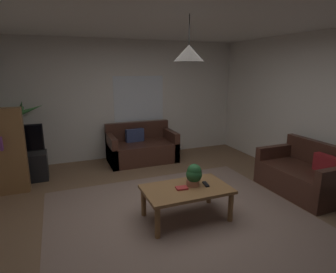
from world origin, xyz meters
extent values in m
cube|color=brown|center=(0.00, 0.00, -0.01)|extent=(5.38, 5.73, 0.02)
cube|color=gray|center=(0.00, -0.20, 0.00)|extent=(3.50, 3.15, 0.01)
cube|color=silver|center=(0.00, 2.90, 1.30)|extent=(5.50, 0.06, 2.61)
cube|color=silver|center=(2.72, 0.00, 1.30)|extent=(0.06, 5.73, 2.61)
cube|color=white|center=(0.00, 0.00, 2.62)|extent=(5.38, 5.73, 0.02)
cube|color=white|center=(0.31, 2.86, 1.32)|extent=(1.15, 0.01, 1.01)
cube|color=#47281E|center=(0.22, 2.36, 0.21)|extent=(1.45, 0.82, 0.42)
cube|color=#47281E|center=(0.22, 2.71, 0.62)|extent=(1.45, 0.12, 0.40)
cube|color=#47281E|center=(-0.45, 2.36, 0.32)|extent=(0.12, 0.82, 0.64)
cube|color=#47281E|center=(0.88, 2.36, 0.32)|extent=(0.12, 0.82, 0.64)
cube|color=navy|center=(0.10, 2.53, 0.56)|extent=(0.41, 0.16, 0.28)
cube|color=#47281E|center=(2.18, -0.14, 0.21)|extent=(0.82, 1.35, 0.42)
cube|color=#47281E|center=(2.53, -0.14, 0.62)|extent=(0.12, 1.35, 0.40)
cube|color=#47281E|center=(2.18, 0.47, 0.32)|extent=(0.82, 0.12, 0.64)
cube|color=maroon|center=(2.35, -0.42, 0.56)|extent=(0.12, 0.40, 0.28)
cube|color=olive|center=(0.07, -0.18, 0.43)|extent=(1.15, 0.69, 0.04)
cylinder|color=olive|center=(-0.44, -0.47, 0.20)|extent=(0.07, 0.07, 0.41)
cylinder|color=olive|center=(0.59, -0.47, 0.20)|extent=(0.07, 0.07, 0.41)
cylinder|color=olive|center=(-0.44, 0.10, 0.20)|extent=(0.07, 0.07, 0.41)
cylinder|color=olive|center=(0.59, 0.10, 0.20)|extent=(0.07, 0.07, 0.41)
cube|color=#B22D2D|center=(0.00, -0.19, 0.46)|extent=(0.16, 0.13, 0.02)
cube|color=black|center=(0.36, -0.20, 0.46)|extent=(0.08, 0.17, 0.02)
cylinder|color=#B77051|center=(0.18, -0.14, 0.49)|extent=(0.18, 0.18, 0.08)
sphere|color=#235B2D|center=(0.20, -0.15, 0.60)|extent=(0.22, 0.22, 0.22)
sphere|color=#235B2D|center=(0.20, -0.15, 0.65)|extent=(0.19, 0.19, 0.19)
cube|color=black|center=(-2.14, 2.12, 0.25)|extent=(0.90, 0.44, 0.50)
cube|color=black|center=(-2.14, 2.10, 0.79)|extent=(0.86, 0.05, 0.48)
cube|color=black|center=(-2.14, 2.07, 0.79)|extent=(0.82, 0.00, 0.44)
cube|color=black|center=(-2.14, 2.10, 0.52)|extent=(0.24, 0.16, 0.04)
cylinder|color=brown|center=(-2.15, 2.66, 0.15)|extent=(0.32, 0.32, 0.30)
cylinder|color=brown|center=(-2.15, 2.66, 0.72)|extent=(0.05, 0.05, 0.85)
cone|color=#3D7F3D|center=(-1.91, 2.67, 1.22)|extent=(0.50, 0.14, 0.25)
cone|color=#3D7F3D|center=(-2.07, 2.84, 1.23)|extent=(0.22, 0.42, 0.30)
cone|color=#3D7F3D|center=(-2.28, 2.80, 1.21)|extent=(0.31, 0.39, 0.29)
cone|color=#3D7F3D|center=(-2.33, 2.55, 1.26)|extent=(0.44, 0.34, 0.35)
cone|color=#3D7F3D|center=(-2.06, 2.46, 1.29)|extent=(0.24, 0.47, 0.41)
cube|color=olive|center=(-2.32, 1.63, 0.70)|extent=(0.70, 0.22, 1.40)
cube|color=#72387F|center=(-2.28, 1.51, 0.87)|extent=(0.03, 0.16, 0.21)
cylinder|color=black|center=(0.07, -0.18, 2.44)|extent=(0.01, 0.01, 0.34)
cone|color=#4C4742|center=(0.07, -0.18, 2.17)|extent=(0.37, 0.37, 0.19)
camera|label=1|loc=(-1.44, -3.30, 2.00)|focal=29.90mm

